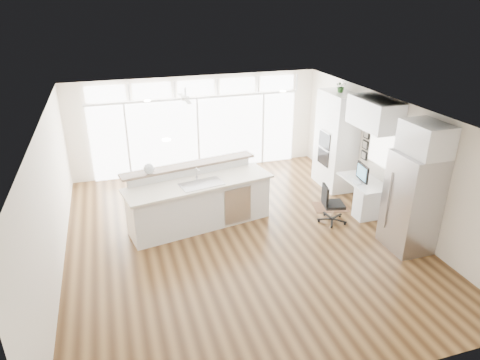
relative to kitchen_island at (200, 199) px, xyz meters
name	(u,v)px	position (x,y,z in m)	size (l,w,h in m)	color
floor	(239,237)	(0.66, -0.75, -0.65)	(7.00, 8.00, 0.02)	#422914
ceiling	(239,112)	(0.66, -0.75, 2.06)	(7.00, 8.00, 0.02)	white
wall_back	(197,124)	(0.66, 3.25, 0.71)	(7.00, 0.04, 2.70)	#F0E3D0
wall_front	(340,308)	(0.66, -4.75, 0.71)	(7.00, 0.04, 2.70)	#F0E3D0
wall_left	(51,202)	(-2.84, -0.75, 0.71)	(0.04, 8.00, 2.70)	#F0E3D0
wall_right	(390,160)	(4.16, -0.75, 0.71)	(0.04, 8.00, 2.70)	#F0E3D0
glass_wall	(198,135)	(0.66, 3.19, 0.41)	(5.80, 0.06, 2.08)	white
transom_row	(196,88)	(0.66, 3.19, 1.74)	(5.90, 0.06, 0.40)	white
desk_window	(381,147)	(4.12, -0.45, 0.91)	(0.04, 0.85, 0.85)	silver
ceiling_fan	(185,94)	(0.16, 2.05, 1.84)	(1.16, 1.16, 0.32)	silver
recessed_lights	(236,111)	(0.66, -0.55, 2.04)	(3.40, 3.00, 0.02)	white
oven_cabinet	(336,141)	(3.83, 1.05, 0.61)	(0.64, 1.20, 2.50)	white
desk_nook	(363,196)	(3.79, -0.45, -0.26)	(0.72, 1.30, 0.76)	white
upper_cabinets	(375,114)	(3.83, -0.45, 1.71)	(0.64, 1.30, 0.64)	white
refrigerator	(412,202)	(3.77, -2.10, 0.36)	(0.76, 0.90, 2.00)	#B2B2B7
fridge_cabinet	(426,139)	(3.83, -2.10, 1.66)	(0.64, 0.90, 0.60)	white
framed_photos	(365,145)	(4.12, 0.17, 0.76)	(0.06, 0.22, 0.80)	black
kitchen_island	(200,199)	(0.00, 0.00, 0.00)	(3.21, 1.21, 1.28)	white
rug	(330,207)	(3.17, -0.11, -0.63)	(0.80, 0.58, 0.01)	#321B10
office_chair	(334,204)	(2.86, -0.76, -0.19)	(0.46, 0.43, 0.89)	black
fishbowl	(149,169)	(-1.01, 0.22, 0.75)	(0.23, 0.23, 0.23)	silver
monitor	(363,172)	(3.71, -0.45, 0.34)	(0.09, 0.53, 0.44)	black
keyboard	(355,182)	(3.54, -0.45, 0.13)	(0.13, 0.36, 0.02)	silver
potted_plant	(341,88)	(3.83, 1.05, 1.98)	(0.27, 0.30, 0.23)	#2A5926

